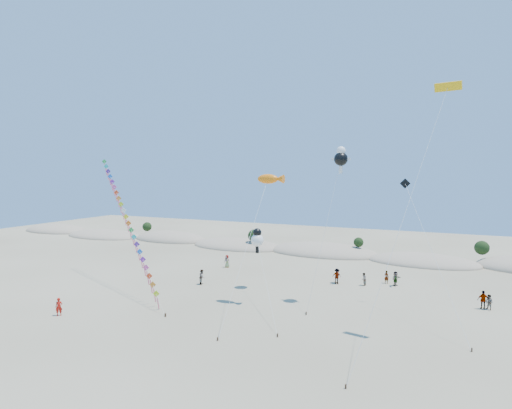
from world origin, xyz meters
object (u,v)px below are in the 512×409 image
(kite_train, at_px, (126,218))
(flyer_foreground, at_px, (59,307))
(fish_kite, at_px, (271,179))
(parafoil_kite, at_px, (446,93))

(kite_train, bearing_deg, flyer_foreground, -82.83)
(fish_kite, xyz_separation_m, flyer_foreground, (-16.72, -12.34, -12.12))
(kite_train, relative_size, parafoil_kite, 0.98)
(flyer_foreground, bearing_deg, parafoil_kite, -28.77)
(kite_train, distance_m, fish_kite, 18.76)
(fish_kite, distance_m, flyer_foreground, 24.05)
(fish_kite, bearing_deg, flyer_foreground, -143.57)
(parafoil_kite, distance_m, flyer_foreground, 39.43)
(fish_kite, bearing_deg, kite_train, -176.07)
(kite_train, xyz_separation_m, flyer_foreground, (1.40, -11.09, -7.39))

